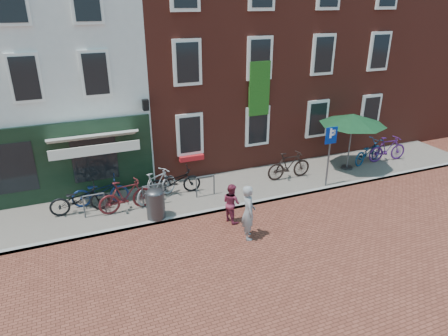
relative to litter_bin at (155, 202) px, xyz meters
name	(u,v)px	position (x,y,z in m)	size (l,w,h in m)	color
ground	(204,215)	(1.60, -0.30, -0.69)	(80.00, 80.00, 0.00)	brown
sidewalk	(215,191)	(2.60, 1.20, -0.64)	(24.00, 3.00, 0.10)	slate
building_stucco	(30,64)	(-3.40, 6.70, 3.81)	(8.00, 8.00, 9.00)	silver
building_brick_mid	(192,45)	(3.60, 6.70, 4.31)	(6.00, 8.00, 10.00)	maroon
building_brick_right	(302,40)	(9.60, 6.70, 4.31)	(6.00, 8.00, 10.00)	maroon
filler_right	(397,45)	(16.10, 6.70, 3.81)	(7.00, 8.00, 9.00)	maroon
litter_bin	(155,202)	(0.00, 0.00, 0.00)	(0.63, 0.63, 1.15)	#3C3C40
parking_sign	(330,146)	(6.86, -0.06, 1.08)	(0.50, 0.08, 2.43)	#4C4C4F
parasol	(353,117)	(8.76, 1.06, 1.72)	(2.78, 2.78, 2.56)	#4C4C4F
woman	(248,212)	(2.43, -2.15, 0.21)	(0.66, 0.43, 1.80)	gray
boy	(231,203)	(2.35, -1.00, -0.01)	(0.66, 0.52, 1.37)	maroon
bicycle_0	(79,199)	(-2.35, 1.33, -0.07)	(0.69, 1.99, 1.04)	black
bicycle_1	(126,196)	(-0.83, 0.87, -0.01)	(0.54, 1.93, 1.16)	#521719
bicycle_2	(100,191)	(-1.62, 1.68, -0.07)	(0.69, 1.99, 1.04)	navy
bicycle_3	(157,185)	(0.35, 1.28, -0.01)	(0.54, 1.93, 1.16)	#959597
bicycle_4	(175,181)	(1.09, 1.52, -0.07)	(0.69, 1.99, 1.04)	black
bicycle_5	(289,165)	(5.82, 1.11, -0.01)	(0.54, 1.93, 1.16)	black
bicycle_6	(368,152)	(10.04, 1.27, -0.07)	(0.69, 1.99, 1.04)	navy
bicycle_7	(388,149)	(10.99, 1.11, -0.01)	(0.54, 1.93, 1.16)	#42175C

